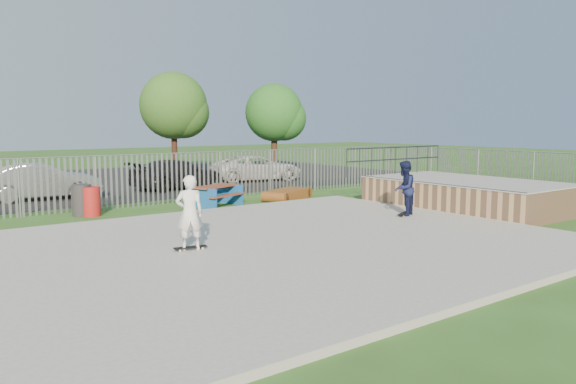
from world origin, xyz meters
TOP-DOWN VIEW (x-y plane):
  - ground at (0.00, 0.00)m, footprint 120.00×120.00m
  - concrete_slab at (0.00, 0.00)m, footprint 15.00×12.00m
  - quarter_pipe at (9.50, 1.04)m, footprint 5.50×7.05m
  - fence at (1.00, 4.59)m, footprint 26.04×16.02m
  - picnic_table at (2.41, 7.33)m, footprint 2.32×2.11m
  - funbox at (5.73, 7.11)m, footprint 2.38×1.85m
  - trash_bin_red at (-2.17, 7.82)m, footprint 0.61×0.61m
  - trash_bin_grey at (-2.43, 8.07)m, footprint 0.65×0.65m
  - parking_lot at (0.00, 19.00)m, footprint 40.00×18.00m
  - car_silver at (-2.50, 13.15)m, footprint 4.71×2.00m
  - car_dark at (3.81, 13.44)m, footprint 5.11×2.68m
  - car_white at (9.01, 14.31)m, footprint 5.43×3.35m
  - tree_mid at (6.92, 20.31)m, footprint 4.09×4.09m
  - tree_right at (13.03, 18.32)m, footprint 3.72×3.72m
  - skateboard_a at (5.81, 0.81)m, footprint 0.81×0.53m
  - skateboard_b at (-2.17, 0.45)m, footprint 0.82×0.32m
  - skater_navy at (5.81, 0.81)m, footprint 1.09×1.00m
  - skater_white at (-2.17, 0.45)m, footprint 0.76×0.63m

SIDE VIEW (x-z plane):
  - ground at x=0.00m, z-range 0.00..0.00m
  - parking_lot at x=0.00m, z-range 0.00..0.02m
  - concrete_slab at x=0.00m, z-range 0.00..0.15m
  - skateboard_a at x=5.81m, z-range 0.15..0.23m
  - skateboard_b at x=-2.17m, z-range 0.15..0.23m
  - funbox at x=5.73m, z-range 0.00..0.43m
  - picnic_table at x=2.41m, z-range 0.01..0.81m
  - trash_bin_red at x=-2.17m, z-range 0.00..1.01m
  - trash_bin_grey at x=-2.43m, z-range 0.00..1.08m
  - quarter_pipe at x=9.50m, z-range -0.54..1.65m
  - car_white at x=9.01m, z-range 0.02..1.42m
  - car_dark at x=3.81m, z-range 0.02..1.43m
  - car_silver at x=-2.50m, z-range 0.02..1.53m
  - fence at x=1.00m, z-range 0.00..2.00m
  - skater_navy at x=5.81m, z-range 0.15..1.96m
  - skater_white at x=-2.17m, z-range 0.15..1.96m
  - tree_right at x=13.03m, z-range 0.99..6.72m
  - tree_mid at x=6.92m, z-range 1.09..7.40m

